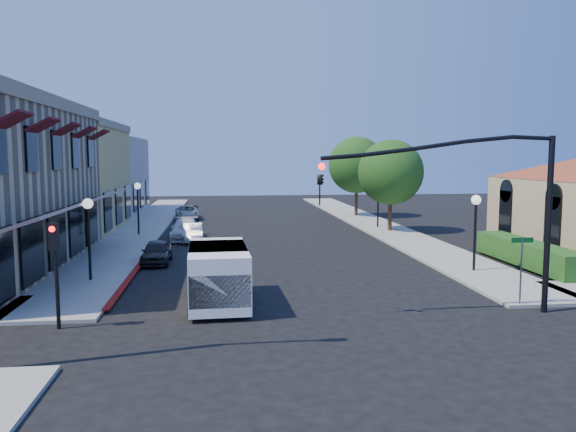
{
  "coord_description": "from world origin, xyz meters",
  "views": [
    {
      "loc": [
        -2.93,
        -16.12,
        5.33
      ],
      "look_at": [
        0.06,
        9.16,
        2.6
      ],
      "focal_mm": 35.0,
      "sensor_mm": 36.0,
      "label": 1
    }
  ],
  "objects": [
    {
      "name": "pink_stucco_building",
      "position": [
        -15.5,
        38.0,
        3.5
      ],
      "size": [
        10.0,
        12.0,
        7.0
      ],
      "primitive_type": "cube",
      "color": "#C8A797",
      "rests_on": "ground"
    },
    {
      "name": "street_name_sign",
      "position": [
        7.5,
        2.2,
        1.7
      ],
      "size": [
        0.8,
        0.06,
        2.5
      ],
      "color": "#595B5E",
      "rests_on": "ground"
    },
    {
      "name": "white_van",
      "position": [
        -3.1,
        3.79,
        1.21
      ],
      "size": [
        2.22,
        4.78,
        2.09
      ],
      "color": "white",
      "rests_on": "ground"
    },
    {
      "name": "lamppost_right_near",
      "position": [
        8.5,
        8.0,
        2.74
      ],
      "size": [
        0.44,
        0.44,
        3.57
      ],
      "color": "black",
      "rests_on": "ground"
    },
    {
      "name": "lamppost_right_far",
      "position": [
        8.5,
        24.0,
        2.74
      ],
      "size": [
        0.44,
        0.44,
        3.57
      ],
      "color": "black",
      "rests_on": "ground"
    },
    {
      "name": "street_tree_a",
      "position": [
        8.8,
        22.0,
        4.19
      ],
      "size": [
        4.56,
        4.56,
        6.48
      ],
      "color": "#321E14",
      "rests_on": "ground"
    },
    {
      "name": "parked_car_a",
      "position": [
        -6.2,
        12.0,
        0.58
      ],
      "size": [
        1.38,
        3.38,
        1.15
      ],
      "primitive_type": "imported",
      "rotation": [
        0.0,
        0.0,
        -0.01
      ],
      "color": "black",
      "rests_on": "ground"
    },
    {
      "name": "lamppost_left_far",
      "position": [
        -8.5,
        22.0,
        2.74
      ],
      "size": [
        0.44,
        0.44,
        3.57
      ],
      "color": "black",
      "rests_on": "ground"
    },
    {
      "name": "sidewalk_right",
      "position": [
        8.75,
        27.0,
        0.06
      ],
      "size": [
        3.5,
        50.0,
        0.12
      ],
      "primitive_type": "cube",
      "color": "gray",
      "rests_on": "ground"
    },
    {
      "name": "sidewalk_left",
      "position": [
        -8.75,
        27.0,
        0.06
      ],
      "size": [
        3.5,
        50.0,
        0.12
      ],
      "primitive_type": "cube",
      "color": "gray",
      "rests_on": "ground"
    },
    {
      "name": "yellow_stucco_building",
      "position": [
        -15.5,
        26.0,
        3.8
      ],
      "size": [
        10.0,
        12.0,
        7.6
      ],
      "primitive_type": "cube",
      "color": "tan",
      "rests_on": "ground"
    },
    {
      "name": "parked_car_d",
      "position": [
        -5.89,
        32.0,
        0.56
      ],
      "size": [
        2.32,
        4.24,
        1.13
      ],
      "primitive_type": "imported",
      "rotation": [
        0.0,
        0.0,
        0.11
      ],
      "color": "#9D9FA2",
      "rests_on": "ground"
    },
    {
      "name": "street_tree_b",
      "position": [
        8.8,
        32.0,
        4.54
      ],
      "size": [
        4.94,
        4.94,
        7.02
      ],
      "color": "#321E14",
      "rests_on": "ground"
    },
    {
      "name": "curb_red_strip",
      "position": [
        -6.9,
        8.0,
        0.0
      ],
      "size": [
        0.25,
        10.0,
        0.06
      ],
      "primitive_type": "cube",
      "color": "maroon",
      "rests_on": "ground"
    },
    {
      "name": "secondary_signal",
      "position": [
        -8.0,
        1.41,
        2.32
      ],
      "size": [
        0.28,
        0.42,
        3.32
      ],
      "color": "black",
      "rests_on": "ground"
    },
    {
      "name": "signal_mast_arm",
      "position": [
        5.86,
        1.5,
        4.09
      ],
      "size": [
        8.01,
        0.39,
        6.0
      ],
      "color": "black",
      "rests_on": "ground"
    },
    {
      "name": "ground",
      "position": [
        0.0,
        0.0,
        0.0
      ],
      "size": [
        120.0,
        120.0,
        0.0
      ],
      "primitive_type": "plane",
      "color": "black",
      "rests_on": "ground"
    },
    {
      "name": "hedge",
      "position": [
        11.7,
        9.0,
        0.0
      ],
      "size": [
        1.4,
        8.0,
        1.1
      ],
      "primitive_type": "cube",
      "color": "#214E16",
      "rests_on": "ground"
    },
    {
      "name": "parked_car_c",
      "position": [
        -5.29,
        20.0,
        0.64
      ],
      "size": [
        1.92,
        4.49,
        1.29
      ],
      "primitive_type": "imported",
      "rotation": [
        0.0,
        0.0,
        0.03
      ],
      "color": "silver",
      "rests_on": "ground"
    },
    {
      "name": "parked_car_b",
      "position": [
        -4.8,
        19.0,
        0.58
      ],
      "size": [
        1.47,
        3.57,
        1.15
      ],
      "primitive_type": "imported",
      "rotation": [
        0.0,
        0.0,
        0.07
      ],
      "color": "#B3B5B9",
      "rests_on": "ground"
    },
    {
      "name": "lamppost_left_near",
      "position": [
        -8.5,
        8.0,
        2.74
      ],
      "size": [
        0.44,
        0.44,
        3.57
      ],
      "color": "black",
      "rests_on": "ground"
    }
  ]
}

